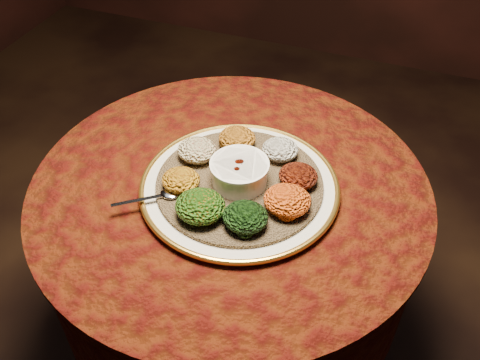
% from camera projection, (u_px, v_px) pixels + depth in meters
% --- Properties ---
extents(table, '(0.96, 0.96, 0.73)m').
position_uv_depth(table, '(231.00, 234.00, 1.40)').
color(table, black).
rests_on(table, ground).
extents(platter, '(0.57, 0.57, 0.02)m').
position_uv_depth(platter, '(239.00, 187.00, 1.25)').
color(platter, beige).
rests_on(platter, table).
extents(injera, '(0.46, 0.46, 0.01)m').
position_uv_depth(injera, '(239.00, 183.00, 1.25)').
color(injera, olive).
rests_on(injera, platter).
extents(stew_bowl, '(0.14, 0.14, 0.06)m').
position_uv_depth(stew_bowl, '(239.00, 171.00, 1.22)').
color(stew_bowl, white).
rests_on(stew_bowl, injera).
extents(spoon, '(0.13, 0.10, 0.01)m').
position_uv_depth(spoon, '(165.00, 195.00, 1.20)').
color(spoon, silver).
rests_on(spoon, injera).
extents(portion_ayib, '(0.09, 0.08, 0.04)m').
position_uv_depth(portion_ayib, '(280.00, 149.00, 1.30)').
color(portion_ayib, beige).
rests_on(portion_ayib, injera).
extents(portion_kitfo, '(0.09, 0.09, 0.04)m').
position_uv_depth(portion_kitfo, '(298.00, 176.00, 1.22)').
color(portion_kitfo, black).
rests_on(portion_kitfo, injera).
extents(portion_tikil, '(0.10, 0.10, 0.05)m').
position_uv_depth(portion_tikil, '(287.00, 200.00, 1.16)').
color(portion_tikil, '#B1630E').
rests_on(portion_tikil, injera).
extents(portion_gomen, '(0.10, 0.09, 0.05)m').
position_uv_depth(portion_gomen, '(245.00, 217.00, 1.13)').
color(portion_gomen, black).
rests_on(portion_gomen, injera).
extents(portion_mixveg, '(0.11, 0.10, 0.05)m').
position_uv_depth(portion_mixveg, '(200.00, 206.00, 1.15)').
color(portion_mixveg, '#A8490A').
rests_on(portion_mixveg, injera).
extents(portion_kik, '(0.09, 0.08, 0.04)m').
position_uv_depth(portion_kik, '(181.00, 180.00, 1.22)').
color(portion_kik, '#B37A0F').
rests_on(portion_kik, injera).
extents(portion_timatim, '(0.10, 0.09, 0.05)m').
position_uv_depth(portion_timatim, '(197.00, 150.00, 1.29)').
color(portion_timatim, maroon).
rests_on(portion_timatim, injera).
extents(portion_shiro, '(0.09, 0.09, 0.04)m').
position_uv_depth(portion_shiro, '(237.00, 138.00, 1.33)').
color(portion_shiro, '#A25A13').
rests_on(portion_shiro, injera).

